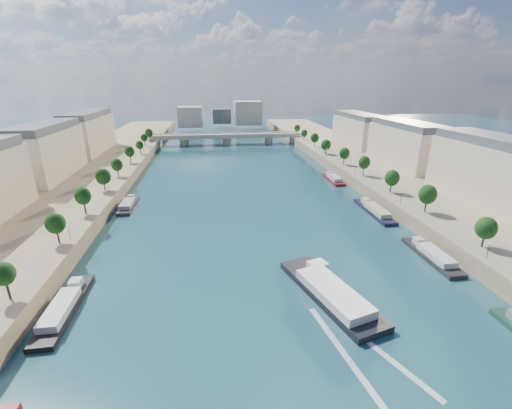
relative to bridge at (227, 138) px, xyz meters
name	(u,v)px	position (x,y,z in m)	size (l,w,h in m)	color
ground	(248,209)	(0.00, -140.53, -5.08)	(700.00, 700.00, 0.00)	#0C2834
quay_left	(45,212)	(-72.00, -140.53, -2.58)	(44.00, 520.00, 5.00)	#9E8460
quay_right	(425,195)	(72.00, -140.53, -2.58)	(44.00, 520.00, 5.00)	#9E8460
pave_left	(88,203)	(-57.00, -140.53, -0.03)	(14.00, 520.00, 0.10)	gray
pave_right	(391,190)	(57.00, -140.53, -0.03)	(14.00, 520.00, 0.10)	gray
trees_left	(93,187)	(-55.00, -138.53, 5.39)	(4.80, 268.80, 8.26)	#382B1E
trees_right	(376,171)	(55.00, -130.53, 5.39)	(4.80, 268.80, 8.26)	#382B1E
lamps_left	(92,205)	(-52.50, -150.53, 2.70)	(0.36, 200.36, 4.28)	black
lamps_right	(375,180)	(52.50, -135.53, 2.70)	(0.36, 200.36, 4.28)	black
buildings_left	(13,166)	(-85.00, -128.53, 11.37)	(16.00, 226.00, 23.20)	beige
buildings_right	(442,154)	(85.00, -128.53, 11.37)	(16.00, 226.00, 23.20)	beige
skyline	(226,115)	(3.19, 78.99, 9.57)	(79.00, 42.00, 22.00)	beige
bridge	(227,138)	(0.00, 0.00, 0.00)	(112.00, 12.00, 8.15)	#C1B79E
tour_barge	(330,292)	(11.87, -198.81, -3.87)	(16.97, 31.85, 4.16)	black
wake	(360,351)	(11.87, -215.34, -5.06)	(14.76, 25.86, 0.04)	silver
moored_barges_left	(36,354)	(-45.50, -209.13, -4.24)	(5.00, 150.92, 3.60)	#1D1B3C
moored_barges_right	(427,252)	(45.50, -183.25, -4.24)	(5.00, 168.97, 3.60)	black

